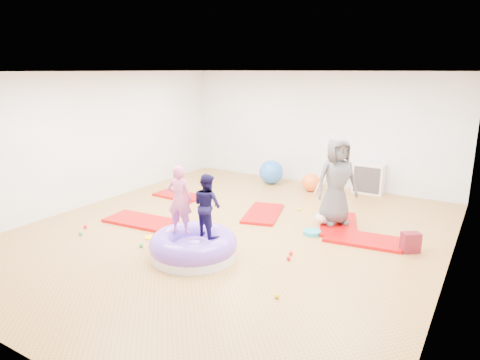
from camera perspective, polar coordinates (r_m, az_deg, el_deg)
The scene contains 19 objects.
room at distance 7.35m, azimuth -1.22°, elevation 3.27°, with size 7.01×8.01×2.81m.
gym_mat_front_left at distance 8.44m, azimuth -13.16°, elevation -5.30°, with size 1.34×0.67×0.06m, color #C00500.
gym_mat_mid_left at distance 9.93m, azimuth -8.19°, elevation -2.06°, with size 1.14×0.57×0.05m, color #C00500.
gym_mat_center_back at distance 8.64m, azimuth 3.09°, elevation -4.46°, with size 1.28×0.64×0.05m, color #C00500.
gym_mat_right at distance 7.63m, azimuth 16.14°, elevation -7.66°, with size 1.28×0.64×0.05m, color #C00500.
gym_mat_rear_right at distance 8.25m, azimuth 12.97°, elevation -5.76°, with size 1.33×0.67×0.06m, color #C00500.
inflatable_cushion at distance 6.76m, azimuth -6.22°, elevation -8.79°, with size 1.37×1.37×0.43m.
child_pink at distance 6.65m, azimuth -8.07°, elevation -2.18°, with size 0.40×0.26×1.09m, color #C95A8E.
child_navy at distance 6.50m, azimuth -4.41°, elevation -2.97°, with size 0.48×0.37×0.98m, color black.
adult_caregiver at distance 7.99m, azimuth 12.77°, elevation -0.14°, with size 0.79×0.51×1.61m, color #4A4A4D.
infant at distance 8.10m, azimuth 11.03°, elevation -5.05°, with size 0.33×0.34×0.20m.
ball_pit_balls at distance 7.23m, azimuth -4.64°, elevation -8.31°, with size 4.19×3.43×0.07m.
exercise_ball_blue at distance 10.90m, azimuth 4.19°, elevation 1.06°, with size 0.61×0.61×0.61m, color blue.
exercise_ball_orange at distance 10.35m, azimuth 9.42°, elevation -0.32°, with size 0.43×0.43×0.43m, color orange.
infant_play_gym at distance 10.14m, azimuth 12.22°, elevation -0.03°, with size 0.67×0.64×0.51m.
cube_shelf at distance 10.47m, azimuth 16.75°, elevation 0.19°, with size 0.71×0.35×0.71m.
balance_disc at distance 7.73m, azimuth 9.55°, elevation -6.91°, with size 0.32×0.32×0.07m, color teal.
backpack at distance 7.39m, azimuth 21.79°, elevation -7.75°, with size 0.28×0.18×0.33m, color #B81229.
yellow_toy at distance 7.62m, azimuth -11.91°, elevation -7.51°, with size 0.19×0.19×0.03m, color yellow.
Camera 1 is at (3.90, -6.06, 2.84)m, focal length 32.00 mm.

